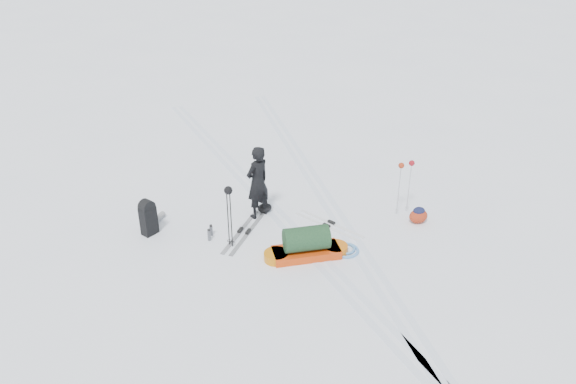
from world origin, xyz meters
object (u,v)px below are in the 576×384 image
expedition_rucksack (149,217)px  ski_poles_black (229,198)px  skier (258,182)px  pulk_sled (306,245)px

expedition_rucksack → ski_poles_black: ski_poles_black is taller
ski_poles_black → skier: bearing=51.9°
skier → pulk_sled: skier is taller
pulk_sled → ski_poles_black: bearing=153.9°
pulk_sled → expedition_rucksack: expedition_rucksack is taller
pulk_sled → ski_poles_black: (-1.29, 0.93, 0.88)m
skier → pulk_sled: size_ratio=0.95×
pulk_sled → skier: bearing=110.4°
ski_poles_black → pulk_sled: bearing=-29.4°
skier → pulk_sled: (0.36, -1.88, -0.59)m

